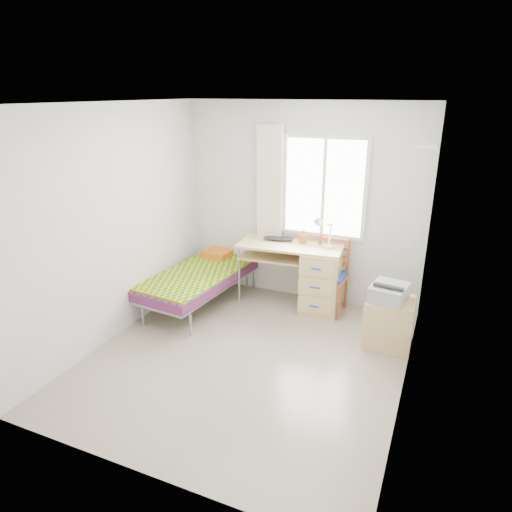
{
  "coord_description": "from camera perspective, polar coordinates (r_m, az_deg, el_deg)",
  "views": [
    {
      "loc": [
        1.77,
        -3.85,
        2.7
      ],
      "look_at": [
        -0.13,
        0.55,
        0.96
      ],
      "focal_mm": 32.0,
      "sensor_mm": 36.0,
      "label": 1
    }
  ],
  "objects": [
    {
      "name": "printer",
      "position": [
        5.16,
        16.28,
        -4.34
      ],
      "size": [
        0.42,
        0.47,
        0.18
      ],
      "rotation": [
        0.0,
        0.0,
        -0.15
      ],
      "color": "gray",
      "rests_on": "cabinet"
    },
    {
      "name": "laptop",
      "position": [
        6.01,
        2.73,
        1.98
      ],
      "size": [
        0.43,
        0.32,
        0.03
      ],
      "primitive_type": "imported",
      "rotation": [
        0.0,
        0.0,
        0.19
      ],
      "color": "black",
      "rests_on": "desk"
    },
    {
      "name": "floating_shelf",
      "position": [
        5.29,
        20.7,
        12.75
      ],
      "size": [
        0.2,
        0.32,
        0.03
      ],
      "primitive_type": "cube",
      "color": "white",
      "rests_on": "wall_right"
    },
    {
      "name": "wall_right",
      "position": [
        4.1,
        19.52,
        -1.18
      ],
      "size": [
        0.0,
        3.5,
        3.5
      ],
      "primitive_type": "plane",
      "rotation": [
        1.57,
        0.0,
        -1.57
      ],
      "color": "silver",
      "rests_on": "ground"
    },
    {
      "name": "pen_cup",
      "position": [
        5.97,
        5.91,
        2.2
      ],
      "size": [
        0.12,
        0.12,
        0.11
      ],
      "primitive_type": "cylinder",
      "rotation": [
        0.0,
        0.0,
        0.38
      ],
      "color": "orange",
      "rests_on": "desk"
    },
    {
      "name": "curtain",
      "position": [
        6.08,
        1.72,
        8.08
      ],
      "size": [
        0.35,
        0.05,
        1.7
      ],
      "primitive_type": "cube",
      "color": "white",
      "rests_on": "wall_back"
    },
    {
      "name": "floor",
      "position": [
        5.03,
        -1.15,
        -12.53
      ],
      "size": [
        3.5,
        3.5,
        0.0
      ],
      "primitive_type": "plane",
      "color": "#BCAD93",
      "rests_on": "ground"
    },
    {
      "name": "wall_back",
      "position": [
        6.04,
        5.68,
        6.46
      ],
      "size": [
        3.2,
        0.0,
        3.2
      ],
      "primitive_type": "plane",
      "rotation": [
        1.57,
        0.0,
        0.0
      ],
      "color": "silver",
      "rests_on": "ground"
    },
    {
      "name": "bed",
      "position": [
        6.13,
        -6.8,
        -2.4
      ],
      "size": [
        1.03,
        1.9,
        0.79
      ],
      "rotation": [
        0.0,
        0.0,
        -0.1
      ],
      "color": "#989AA0",
      "rests_on": "floor"
    },
    {
      "name": "wall_left",
      "position": [
        5.31,
        -17.22,
        3.75
      ],
      "size": [
        0.0,
        3.5,
        3.5
      ],
      "primitive_type": "plane",
      "rotation": [
        1.57,
        0.0,
        1.57
      ],
      "color": "silver",
      "rests_on": "ground"
    },
    {
      "name": "book",
      "position": [
        6.06,
        2.99,
        -0.44
      ],
      "size": [
        0.2,
        0.26,
        0.02
      ],
      "primitive_type": "imported",
      "rotation": [
        0.0,
        0.0,
        -0.05
      ],
      "color": "gray",
      "rests_on": "desk"
    },
    {
      "name": "cabinet",
      "position": [
        5.33,
        16.2,
        -7.94
      ],
      "size": [
        0.54,
        0.48,
        0.56
      ],
      "rotation": [
        0.0,
        0.0,
        0.05
      ],
      "color": "tan",
      "rests_on": "floor"
    },
    {
      "name": "chair",
      "position": [
        5.88,
        9.35,
        -1.87
      ],
      "size": [
        0.43,
        0.43,
        0.97
      ],
      "rotation": [
        0.0,
        0.0,
        -0.03
      ],
      "color": "#99411D",
      "rests_on": "floor"
    },
    {
      "name": "ceiling",
      "position": [
        4.24,
        -1.4,
        18.6
      ],
      "size": [
        3.5,
        3.5,
        0.0
      ],
      "primitive_type": "plane",
      "rotation": [
        3.14,
        0.0,
        0.0
      ],
      "color": "white",
      "rests_on": "wall_back"
    },
    {
      "name": "window",
      "position": [
        5.88,
        8.5,
        8.47
      ],
      "size": [
        1.1,
        0.04,
        1.3
      ],
      "color": "white",
      "rests_on": "wall_back"
    },
    {
      "name": "task_lamp",
      "position": [
        5.63,
        8.35,
        3.22
      ],
      "size": [
        0.23,
        0.33,
        0.42
      ],
      "rotation": [
        0.0,
        0.0,
        0.43
      ],
      "color": "white",
      "rests_on": "desk"
    },
    {
      "name": "desk",
      "position": [
        5.95,
        7.56,
        -2.46
      ],
      "size": [
        1.38,
        0.72,
        0.83
      ],
      "rotation": [
        0.0,
        0.0,
        0.08
      ],
      "color": "#E2BE76",
      "rests_on": "floor"
    }
  ]
}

